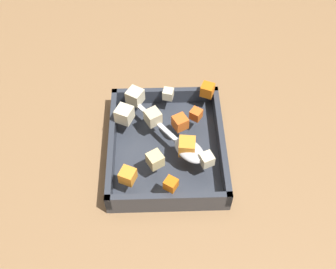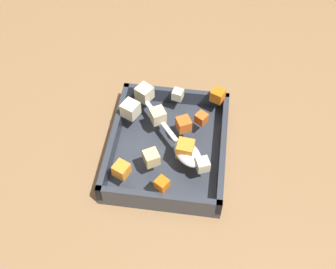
{
  "view_description": "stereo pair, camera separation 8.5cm",
  "coord_description": "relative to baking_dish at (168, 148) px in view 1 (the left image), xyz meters",
  "views": [
    {
      "loc": [
        0.52,
        -0.0,
        0.74
      ],
      "look_at": [
        0.01,
        0.01,
        0.06
      ],
      "focal_mm": 44.15,
      "sensor_mm": 36.0,
      "label": 1
    },
    {
      "loc": [
        0.52,
        0.08,
        0.74
      ],
      "look_at": [
        0.01,
        0.01,
        0.06
      ],
      "focal_mm": 44.15,
      "sensor_mm": 36.0,
      "label": 2
    }
  ],
  "objects": [
    {
      "name": "ground_plane",
      "position": [
        -0.01,
        -0.01,
        -0.02
      ],
      "size": [
        4.0,
        4.0,
        0.0
      ],
      "primitive_type": "plane",
      "color": "#936D47"
    },
    {
      "name": "baking_dish",
      "position": [
        0.0,
        0.0,
        0.0
      ],
      "size": [
        0.29,
        0.24,
        0.05
      ],
      "color": "#333842",
      "rests_on": "ground_plane"
    },
    {
      "name": "carrot_chunk_corner_sw",
      "position": [
        -0.05,
        0.06,
        0.05
      ],
      "size": [
        0.03,
        0.03,
        0.02
      ],
      "primitive_type": "cube",
      "rotation": [
        0.0,
        0.0,
        4.12
      ],
      "color": "orange",
      "rests_on": "baking_dish"
    },
    {
      "name": "carrot_chunk_near_spoon",
      "position": [
        -0.12,
        0.09,
        0.05
      ],
      "size": [
        0.04,
        0.04,
        0.03
      ],
      "primitive_type": "cube",
      "rotation": [
        0.0,
        0.0,
        5.89
      ],
      "color": "orange",
      "rests_on": "baking_dish"
    },
    {
      "name": "carrot_chunk_corner_nw",
      "position": [
        0.1,
        -0.08,
        0.05
      ],
      "size": [
        0.04,
        0.04,
        0.03
      ],
      "primitive_type": "cube",
      "rotation": [
        0.0,
        0.0,
        2.72
      ],
      "color": "orange",
      "rests_on": "baking_dish"
    },
    {
      "name": "carrot_chunk_rim_edge",
      "position": [
        0.04,
        0.04,
        0.05
      ],
      "size": [
        0.04,
        0.04,
        0.03
      ],
      "primitive_type": "cube",
      "rotation": [
        0.0,
        0.0,
        6.17
      ],
      "color": "orange",
      "rests_on": "baking_dish"
    },
    {
      "name": "carrot_chunk_far_left",
      "position": [
        0.12,
        0.0,
        0.05
      ],
      "size": [
        0.03,
        0.03,
        0.02
      ],
      "primitive_type": "cube",
      "rotation": [
        0.0,
        0.0,
        1.0
      ],
      "color": "orange",
      "rests_on": "baking_dish"
    },
    {
      "name": "carrot_chunk_front_center",
      "position": [
        -0.03,
        0.03,
        0.05
      ],
      "size": [
        0.04,
        0.04,
        0.03
      ],
      "primitive_type": "cube",
      "rotation": [
        0.0,
        0.0,
        0.49
      ],
      "color": "orange",
      "rests_on": "baking_dish"
    },
    {
      "name": "potato_chunk_near_left",
      "position": [
        0.07,
        0.08,
        0.05
      ],
      "size": [
        0.03,
        0.03,
        0.02
      ],
      "primitive_type": "cube",
      "rotation": [
        0.0,
        0.0,
        1.97
      ],
      "color": "beige",
      "rests_on": "baking_dish"
    },
    {
      "name": "potato_chunk_near_right",
      "position": [
        0.06,
        -0.02,
        0.05
      ],
      "size": [
        0.04,
        0.04,
        0.03
      ],
      "primitive_type": "cube",
      "rotation": [
        0.0,
        0.0,
        2.11
      ],
      "color": "#E0CC89",
      "rests_on": "baking_dish"
    },
    {
      "name": "potato_chunk_corner_ne",
      "position": [
        -0.1,
        -0.07,
        0.05
      ],
      "size": [
        0.04,
        0.04,
        0.03
      ],
      "primitive_type": "cube",
      "rotation": [
        0.0,
        0.0,
        4.16
      ],
      "color": "beige",
      "rests_on": "baking_dish"
    },
    {
      "name": "potato_chunk_heap_side",
      "position": [
        -0.11,
        0.01,
        0.05
      ],
      "size": [
        0.03,
        0.03,
        0.02
      ],
      "primitive_type": "cube",
      "rotation": [
        0.0,
        0.0,
        4.47
      ],
      "color": "beige",
      "rests_on": "baking_dish"
    },
    {
      "name": "potato_chunk_far_right",
      "position": [
        -0.05,
        -0.09,
        0.05
      ],
      "size": [
        0.04,
        0.04,
        0.03
      ],
      "primitive_type": "cube",
      "rotation": [
        0.0,
        0.0,
        4.28
      ],
      "color": "beige",
      "rests_on": "baking_dish"
    },
    {
      "name": "potato_chunk_heap_top",
      "position": [
        -0.04,
        -0.03,
        0.05
      ],
      "size": [
        0.04,
        0.04,
        0.03
      ],
      "primitive_type": "cube",
      "rotation": [
        0.0,
        0.0,
        5.24
      ],
      "color": "beige",
      "rests_on": "baking_dish"
    },
    {
      "name": "serving_spoon",
      "position": [
        0.03,
        0.04,
        0.05
      ],
      "size": [
        0.21,
        0.18,
        0.02
      ],
      "rotation": [
        0.0,
        0.0,
        3.82
      ],
      "color": "silver",
      "rests_on": "baking_dish"
    }
  ]
}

